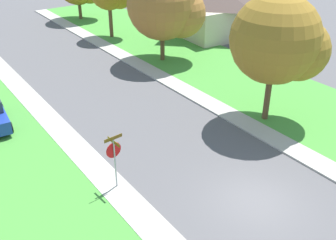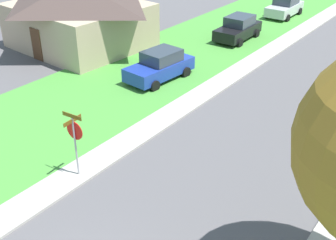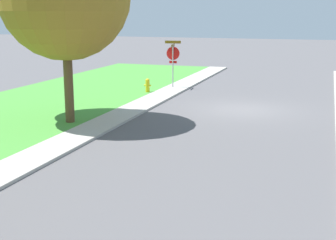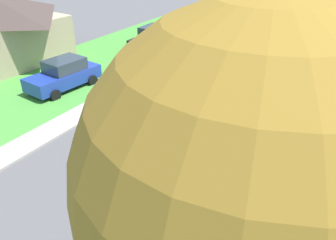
# 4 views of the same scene
# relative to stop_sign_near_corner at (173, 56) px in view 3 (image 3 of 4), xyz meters

# --- Properties ---
(ground_plane) EXTENTS (120.00, 120.00, 0.00)m
(ground_plane) POSITION_rel_stop_sign_near_corner_xyz_m (-4.90, 4.80, -1.88)
(ground_plane) COLOR #565456
(stop_sign_near_corner) EXTENTS (0.92, 0.92, 2.77)m
(stop_sign_near_corner) POSITION_rel_stop_sign_near_corner_xyz_m (0.00, 0.00, 0.00)
(stop_sign_near_corner) COLOR #9E9EA3
(stop_sign_near_corner) RESTS_ON ground
(fire_hydrant) EXTENTS (0.38, 0.22, 0.83)m
(fire_hydrant) POSITION_rel_stop_sign_near_corner_xyz_m (0.81, 2.01, -1.44)
(fire_hydrant) COLOR gold
(fire_hydrant) RESTS_ON ground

